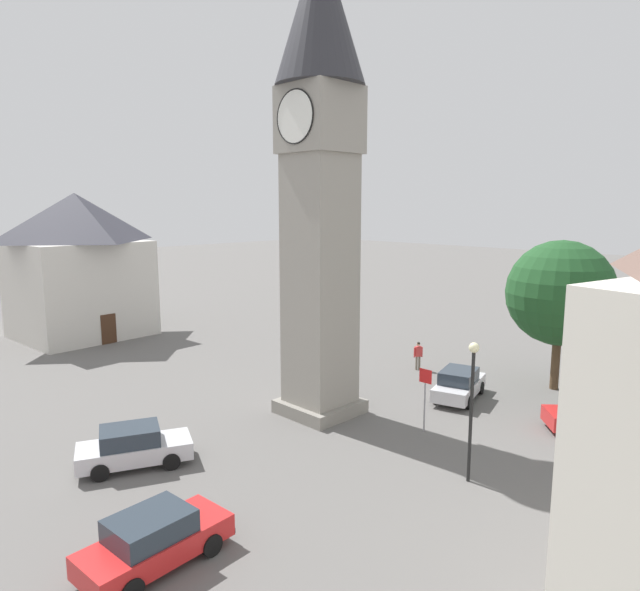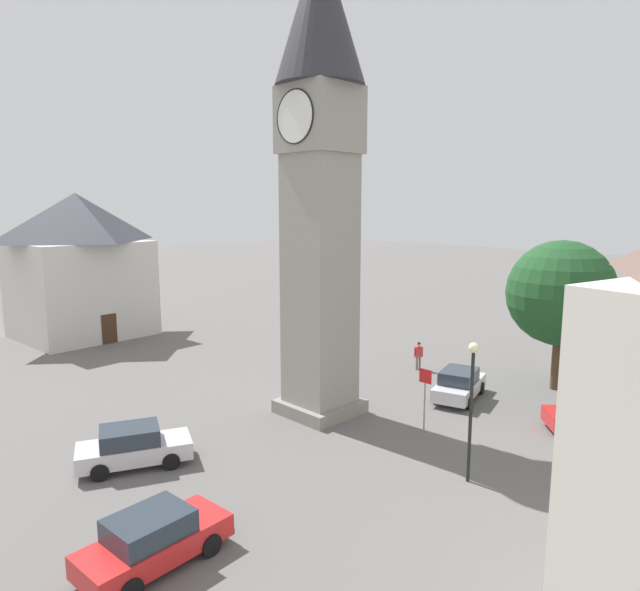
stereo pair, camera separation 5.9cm
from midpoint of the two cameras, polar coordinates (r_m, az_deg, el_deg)
The scene contains 11 objects.
ground_plane at distance 26.99m, azimuth 0.06°, elevation -11.80°, with size 200.00×200.00×0.00m, color #605E5B.
clock_tower at distance 25.33m, azimuth 0.07°, elevation 15.36°, with size 3.93×3.93×21.18m.
car_blue_kerb at distance 29.35m, azimuth 14.05°, elevation -8.75°, with size 2.74×4.43×1.53m.
car_silver_kerb at distance 27.19m, azimuth 26.32°, elevation -10.92°, with size 4.20×4.00×1.53m.
car_red_corner at distance 22.72m, azimuth -18.40°, elevation -14.39°, with size 3.22×4.46×1.53m.
car_white_side at distance 17.07m, azimuth -16.47°, elevation -22.72°, with size 2.04×4.24×1.53m.
pedestrian at distance 33.74m, azimuth 10.05°, elevation -5.81°, with size 0.38×0.49×1.69m.
tree at distance 31.52m, azimuth 23.36°, elevation 0.22°, with size 5.47×5.47×7.91m.
building_terrace_right at distance 44.93m, azimuth -23.27°, elevation 2.99°, with size 8.67×9.25×10.53m.
lamp_post at distance 20.26m, azimuth 15.28°, elevation -9.25°, with size 0.36×0.36×5.05m.
road_sign at distance 24.56m, azimuth 10.72°, elevation -9.41°, with size 0.60×0.07×2.80m.
Camera 2 is at (17.86, -17.76, 9.69)m, focal length 31.42 mm.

